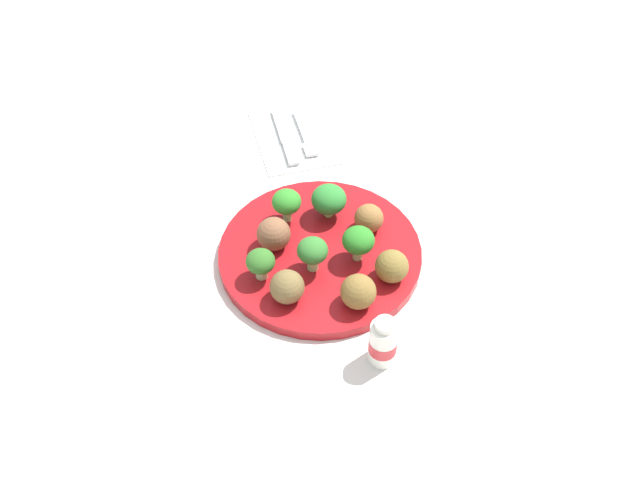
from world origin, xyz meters
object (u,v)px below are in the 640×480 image
at_px(knife, 284,139).
at_px(broccoli_floret_far_rim, 329,200).
at_px(meatball_front_left, 369,218).
at_px(meatball_far_rim, 274,234).
at_px(broccoli_floret_back_left, 287,202).
at_px(broccoli_floret_back_right, 313,251).
at_px(meatball_mid_left, 287,287).
at_px(plate, 320,254).
at_px(broccoli_floret_front_right, 358,241).
at_px(broccoli_floret_center, 261,262).
at_px(meatball_center, 392,266).
at_px(napkin, 294,136).
at_px(meatball_back_left, 358,292).
at_px(fork, 305,135).
at_px(yogurt_bottle, 383,342).

bearing_deg(knife, broccoli_floret_far_rim, 9.26).
height_order(meatball_front_left, meatball_far_rim, meatball_far_rim).
height_order(broccoli_floret_back_left, broccoli_floret_back_right, same).
distance_m(meatball_front_left, knife, 0.25).
bearing_deg(broccoli_floret_back_left, meatball_mid_left, -10.05).
relative_size(plate, meatball_far_rim, 6.00).
bearing_deg(knife, broccoli_floret_front_right, 10.40).
relative_size(broccoli_floret_center, meatball_center, 1.02).
bearing_deg(plate, napkin, 177.27).
bearing_deg(napkin, knife, -65.49).
bearing_deg(meatball_center, knife, -165.10).
relative_size(broccoli_floret_back_left, meatball_back_left, 1.11).
relative_size(meatball_far_rim, napkin, 0.27).
xyz_separation_m(broccoli_floret_back_left, knife, (-0.19, 0.03, -0.04)).
relative_size(broccoli_floret_far_rim, meatball_far_rim, 1.09).
bearing_deg(broccoli_floret_front_right, meatball_front_left, 150.65).
bearing_deg(broccoli_floret_far_rim, broccoli_floret_center, -50.03).
height_order(plate, meatball_back_left, meatball_back_left).
height_order(broccoli_floret_center, meatball_back_left, same).
height_order(broccoli_floret_back_left, meatball_far_rim, broccoli_floret_back_left).
relative_size(plate, napkin, 1.65).
height_order(broccoli_floret_far_rim, meatball_far_rim, broccoli_floret_far_rim).
relative_size(broccoli_floret_front_right, meatball_back_left, 1.14).
bearing_deg(broccoli_floret_front_right, meatball_mid_left, -65.38).
height_order(plate, broccoli_floret_center, broccoli_floret_center).
relative_size(meatball_back_left, fork, 0.38).
bearing_deg(broccoli_floret_back_left, broccoli_floret_front_right, 40.93).
height_order(fork, yogurt_bottle, yogurt_bottle).
relative_size(broccoli_floret_far_rim, meatball_front_left, 1.23).
relative_size(meatball_center, napkin, 0.26).
relative_size(broccoli_floret_back_right, meatball_center, 1.16).
relative_size(broccoli_floret_front_right, broccoli_floret_back_right, 1.02).
distance_m(meatball_center, yogurt_bottle, 0.12).
bearing_deg(meatball_mid_left, broccoli_floret_far_rim, 148.27).
xyz_separation_m(broccoli_floret_back_right, yogurt_bottle, (0.15, 0.06, -0.02)).
distance_m(broccoli_floret_far_rim, meatball_back_left, 0.16).
bearing_deg(broccoli_floret_center, meatball_far_rim, 153.34).
bearing_deg(meatball_far_rim, broccoli_floret_far_rim, 116.46).
bearing_deg(meatball_far_rim, broccoli_floret_front_right, 66.71).
bearing_deg(meatball_center, meatball_back_left, -58.64).
xyz_separation_m(meatball_front_left, napkin, (-0.24, -0.06, -0.03)).
distance_m(napkin, knife, 0.02).
height_order(broccoli_floret_far_rim, meatball_front_left, broccoli_floret_far_rim).
distance_m(broccoli_floret_center, knife, 0.30).
distance_m(meatball_front_left, meatball_back_left, 0.13).
height_order(meatball_back_left, napkin, meatball_back_left).
bearing_deg(yogurt_bottle, broccoli_floret_far_rim, -176.89).
bearing_deg(meatball_back_left, yogurt_bottle, 8.40).
xyz_separation_m(broccoli_floret_far_rim, broccoli_floret_center, (0.09, -0.11, -0.00)).
height_order(meatball_far_rim, napkin, meatball_far_rim).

